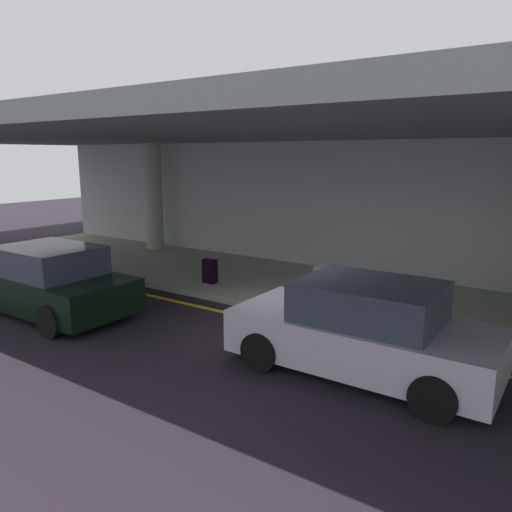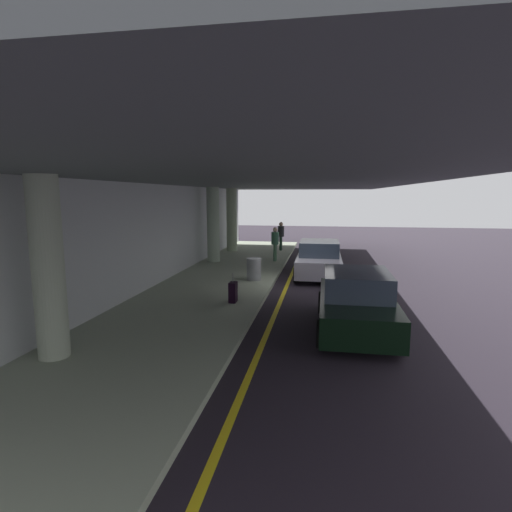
{
  "view_description": "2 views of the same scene",
  "coord_description": "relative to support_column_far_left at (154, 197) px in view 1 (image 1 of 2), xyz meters",
  "views": [
    {
      "loc": [
        4.64,
        -7.62,
        3.4
      ],
      "look_at": [
        -1.61,
        1.51,
        1.11
      ],
      "focal_mm": 34.38,
      "sensor_mm": 36.0,
      "label": 1
    },
    {
      "loc": [
        -14.99,
        -0.84,
        3.4
      ],
      "look_at": [
        -1.98,
        1.38,
        1.4
      ],
      "focal_mm": 28.17,
      "sensor_mm": 36.0,
      "label": 2
    }
  ],
  "objects": [
    {
      "name": "support_column_far_left",
      "position": [
        0.0,
        0.0,
        0.0
      ],
      "size": [
        0.61,
        0.61,
        3.65
      ],
      "primitive_type": "cylinder",
      "color": "#9CA590",
      "rests_on": "sidewalk"
    },
    {
      "name": "trash_bin_steel",
      "position": [
        8.04,
        -2.72,
        -1.4
      ],
      "size": [
        0.56,
        0.56,
        0.85
      ],
      "primitive_type": "cylinder",
      "color": "gray",
      "rests_on": "sidewalk"
    },
    {
      "name": "ground_plane",
      "position": [
        8.0,
        -4.52,
        -1.97
      ],
      "size": [
        60.0,
        60.0,
        0.0
      ],
      "primitive_type": "plane",
      "color": "black"
    },
    {
      "name": "suitcase_upright_primary",
      "position": [
        4.71,
        -2.65,
        -1.51
      ],
      "size": [
        0.36,
        0.22,
        0.9
      ],
      "rotation": [
        0.0,
        0.0,
        -0.37
      ],
      "color": "black",
      "rests_on": "sidewalk"
    },
    {
      "name": "car_black",
      "position": [
        3.14,
        -6.21,
        -1.26
      ],
      "size": [
        4.1,
        1.92,
        1.5
      ],
      "rotation": [
        0.0,
        0.0,
        -0.06
      ],
      "color": "black",
      "rests_on": "ground"
    },
    {
      "name": "ceiling_overhang",
      "position": [
        8.0,
        -1.92,
        1.97
      ],
      "size": [
        28.0,
        13.2,
        0.3
      ],
      "primitive_type": "cube",
      "color": "slate",
      "rests_on": "support_column_far_left"
    },
    {
      "name": "terminal_back_wall",
      "position": [
        8.0,
        0.83,
        -0.07
      ],
      "size": [
        26.0,
        0.3,
        3.8
      ],
      "primitive_type": "cube",
      "color": "#B2B6B9",
      "rests_on": "ground"
    },
    {
      "name": "sidewalk",
      "position": [
        8.0,
        -1.42,
        -1.9
      ],
      "size": [
        26.0,
        4.2,
        0.15
      ],
      "primitive_type": "cube",
      "color": "#99A48B",
      "rests_on": "ground"
    },
    {
      "name": "lane_stripe_yellow",
      "position": [
        8.0,
        -4.02,
        -1.97
      ],
      "size": [
        26.0,
        0.14,
        0.01
      ],
      "primitive_type": "cube",
      "color": "yellow",
      "rests_on": "ground"
    },
    {
      "name": "car_silver",
      "position": [
        9.92,
        -5.18,
        -1.26
      ],
      "size": [
        4.1,
        1.92,
        1.5
      ],
      "rotation": [
        0.0,
        0.0,
        3.14
      ],
      "color": "#BBB5C8",
      "rests_on": "ground"
    }
  ]
}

